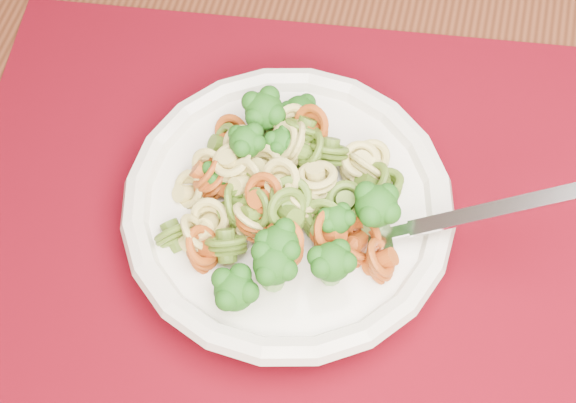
% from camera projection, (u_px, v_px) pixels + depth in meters
% --- Properties ---
extents(dining_table, '(1.58, 1.20, 0.75)m').
position_uv_depth(dining_table, '(221.00, 205.00, 0.72)').
color(dining_table, '#572B18').
rests_on(dining_table, ground).
extents(placemat, '(0.59, 0.52, 0.00)m').
position_uv_depth(placemat, '(282.00, 221.00, 0.60)').
color(placemat, '#5B030F').
rests_on(placemat, dining_table).
extents(pasta_bowl, '(0.23, 0.23, 0.04)m').
position_uv_depth(pasta_bowl, '(288.00, 209.00, 0.57)').
color(pasta_bowl, silver).
rests_on(pasta_bowl, placemat).
extents(pasta_broccoli_heap, '(0.20, 0.20, 0.06)m').
position_uv_depth(pasta_broccoli_heap, '(288.00, 197.00, 0.55)').
color(pasta_broccoli_heap, tan).
rests_on(pasta_broccoli_heap, pasta_bowl).
extents(fork, '(0.17, 0.12, 0.08)m').
position_uv_depth(fork, '(373.00, 237.00, 0.54)').
color(fork, silver).
rests_on(fork, pasta_bowl).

